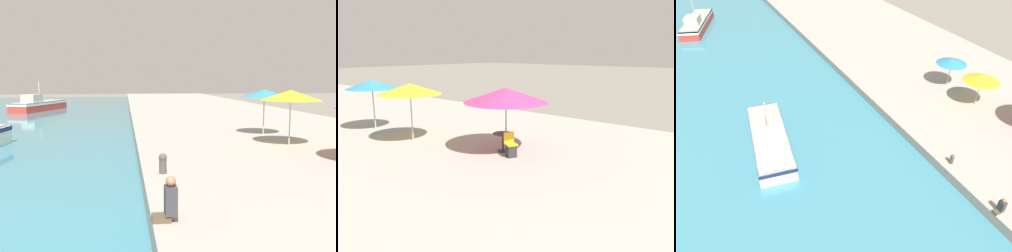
% 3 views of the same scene
% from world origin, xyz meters
% --- Properties ---
extents(cafe_umbrella_pink, '(3.31, 3.31, 2.53)m').
position_xyz_m(cafe_umbrella_pink, '(8.48, 12.72, 2.96)').
color(cafe_umbrella_pink, '#B7B7B7').
rests_on(cafe_umbrella_pink, quay_promenade).
extents(cafe_umbrella_white, '(2.70, 2.70, 2.53)m').
position_xyz_m(cafe_umbrella_white, '(6.97, 16.90, 3.01)').
color(cafe_umbrella_white, '#B7B7B7').
rests_on(cafe_umbrella_white, quay_promenade).
extents(cafe_umbrella_striped, '(2.50, 2.50, 2.49)m').
position_xyz_m(cafe_umbrella_striped, '(7.01, 20.27, 2.99)').
color(cafe_umbrella_striped, '#B7B7B7').
rests_on(cafe_umbrella_striped, quay_promenade).
extents(cafe_table, '(0.80, 0.80, 0.74)m').
position_xyz_m(cafe_table, '(8.29, 12.71, 1.25)').
color(cafe_table, '#333338').
rests_on(cafe_table, quay_promenade).
extents(cafe_chair_left, '(0.55, 0.56, 0.91)m').
position_xyz_m(cafe_chair_left, '(7.98, 12.06, 1.05)').
color(cafe_chair_left, '#2D2D33').
rests_on(cafe_chair_left, quay_promenade).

